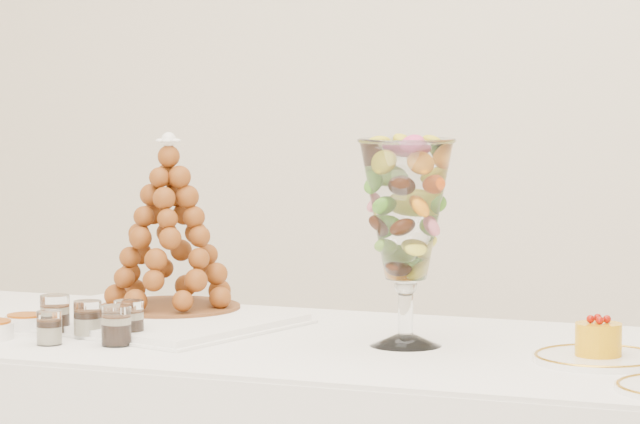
% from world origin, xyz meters
% --- Properties ---
extents(lace_tray, '(0.64, 0.55, 0.02)m').
position_xyz_m(lace_tray, '(-0.47, 0.35, 0.72)').
color(lace_tray, white).
rests_on(lace_tray, buffet_table).
extents(macaron_vase, '(0.18, 0.18, 0.38)m').
position_xyz_m(macaron_vase, '(0.12, 0.29, 0.96)').
color(macaron_vase, white).
rests_on(macaron_vase, buffet_table).
extents(cake_plate, '(0.24, 0.24, 0.01)m').
position_xyz_m(cake_plate, '(0.48, 0.26, 0.72)').
color(cake_plate, white).
rests_on(cake_plate, buffet_table).
extents(verrine_a, '(0.07, 0.07, 0.08)m').
position_xyz_m(verrine_a, '(-0.56, 0.17, 0.75)').
color(verrine_a, white).
rests_on(verrine_a, buffet_table).
extents(verrine_b, '(0.06, 0.06, 0.07)m').
position_xyz_m(verrine_b, '(-0.48, 0.16, 0.75)').
color(verrine_b, white).
rests_on(verrine_b, buffet_table).
extents(verrine_c, '(0.06, 0.06, 0.08)m').
position_xyz_m(verrine_c, '(-0.40, 0.16, 0.75)').
color(verrine_c, white).
rests_on(verrine_c, buffet_table).
extents(verrine_d, '(0.06, 0.06, 0.06)m').
position_xyz_m(verrine_d, '(-0.51, 0.07, 0.75)').
color(verrine_d, white).
rests_on(verrine_d, buffet_table).
extents(verrine_e, '(0.07, 0.07, 0.08)m').
position_xyz_m(verrine_e, '(-0.39, 0.10, 0.75)').
color(verrine_e, white).
rests_on(verrine_e, buffet_table).
extents(ramekin_back, '(0.08, 0.08, 0.03)m').
position_xyz_m(ramekin_back, '(-0.65, 0.21, 0.73)').
color(ramekin_back, white).
rests_on(ramekin_back, buffet_table).
extents(croquembouche, '(0.30, 0.30, 0.37)m').
position_xyz_m(croquembouche, '(-0.45, 0.45, 0.91)').
color(croquembouche, brown).
rests_on(croquembouche, lace_tray).
extents(mousse_cake, '(0.08, 0.08, 0.07)m').
position_xyz_m(mousse_cake, '(0.48, 0.26, 0.76)').
color(mousse_cake, '#E9A30A').
rests_on(mousse_cake, cake_plate).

